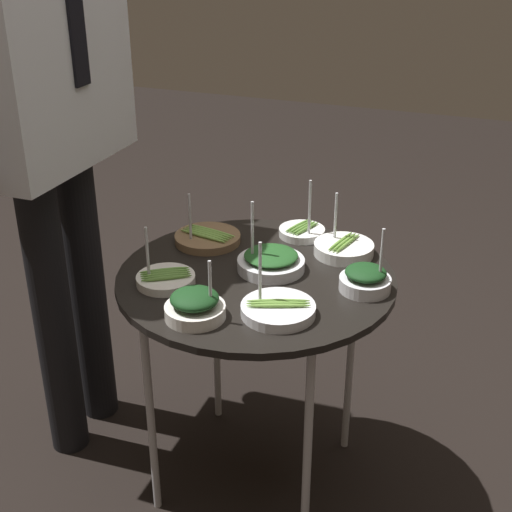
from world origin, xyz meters
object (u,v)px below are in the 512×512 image
at_px(bowl_asparagus_front_center, 166,279).
at_px(bowl_asparagus_far_rim, 344,248).
at_px(serving_cart, 256,290).
at_px(bowl_spinach_back_left, 271,261).
at_px(bowl_asparagus_center, 302,231).
at_px(bowl_asparagus_front_right, 207,238).
at_px(waiter_figure, 39,68).
at_px(bowl_asparagus_front_left, 278,309).
at_px(bowl_spinach_back_right, 365,280).
at_px(bowl_spinach_mid_right, 195,306).

xyz_separation_m(bowl_asparagus_front_center, bowl_asparagus_far_rim, (0.30, -0.35, 0.00)).
bearing_deg(serving_cart, bowl_spinach_back_left, -32.73).
xyz_separation_m(serving_cart, bowl_asparagus_center, (0.25, -0.04, 0.06)).
xyz_separation_m(bowl_spinach_back_left, bowl_asparagus_front_right, (0.09, 0.21, -0.01)).
relative_size(bowl_asparagus_front_right, bowl_asparagus_center, 1.03).
bearing_deg(waiter_figure, serving_cart, -91.13).
distance_m(bowl_asparagus_front_left, bowl_spinach_back_right, 0.23).
xyz_separation_m(serving_cart, waiter_figure, (0.01, 0.55, 0.49)).
distance_m(bowl_asparagus_front_left, bowl_asparagus_front_center, 0.29).
relative_size(bowl_spinach_back_left, bowl_asparagus_front_right, 1.04).
xyz_separation_m(bowl_asparagus_front_left, bowl_asparagus_center, (0.41, 0.07, 0.00)).
bearing_deg(bowl_asparagus_center, bowl_asparagus_far_rim, -117.80).
xyz_separation_m(bowl_asparagus_front_left, bowl_asparagus_far_rim, (0.34, -0.06, 0.00)).
xyz_separation_m(bowl_asparagus_front_left, bowl_asparagus_front_right, (0.28, 0.29, -0.00)).
relative_size(bowl_spinach_back_right, waiter_figure, 0.09).
xyz_separation_m(bowl_asparagus_front_right, bowl_spinach_mid_right, (-0.36, -0.13, 0.02)).
relative_size(bowl_asparagus_front_left, waiter_figure, 0.10).
xyz_separation_m(bowl_spinach_back_left, bowl_asparagus_center, (0.21, -0.01, -0.01)).
relative_size(bowl_asparagus_front_left, bowl_spinach_back_right, 1.02).
height_order(bowl_asparagus_front_right, waiter_figure, waiter_figure).
xyz_separation_m(bowl_spinach_mid_right, waiter_figure, (0.24, 0.50, 0.42)).
bearing_deg(bowl_spinach_mid_right, bowl_asparagus_front_left, -65.28).
height_order(bowl_asparagus_front_left, bowl_spinach_mid_right, bowl_asparagus_front_left).
relative_size(bowl_spinach_back_left, waiter_figure, 0.11).
height_order(bowl_spinach_back_left, bowl_asparagus_far_rim, bowl_spinach_back_left).
bearing_deg(bowl_spinach_back_left, bowl_spinach_mid_right, 164.07).
height_order(bowl_spinach_back_right, bowl_spinach_mid_right, bowl_spinach_back_right).
bearing_deg(bowl_asparagus_front_center, waiter_figure, 71.25).
bearing_deg(bowl_asparagus_far_rim, bowl_asparagus_front_center, 130.56).
bearing_deg(bowl_asparagus_center, bowl_spinach_back_right, -136.15).
distance_m(bowl_asparagus_front_center, bowl_asparagus_center, 0.43).
xyz_separation_m(serving_cart, bowl_spinach_back_left, (0.04, -0.02, 0.07)).
height_order(serving_cart, bowl_asparagus_front_right, bowl_asparagus_front_right).
bearing_deg(bowl_spinach_back_right, bowl_spinach_mid_right, 128.53).
height_order(bowl_spinach_back_left, bowl_asparagus_front_right, bowl_spinach_back_left).
height_order(bowl_asparagus_front_left, bowl_asparagus_far_rim, bowl_asparagus_front_left).
bearing_deg(bowl_spinach_mid_right, bowl_asparagus_front_right, 20.32).
height_order(bowl_spinach_back_left, bowl_asparagus_center, bowl_spinach_back_left).
height_order(bowl_spinach_back_left, bowl_asparagus_front_center, bowl_spinach_back_left).
bearing_deg(bowl_asparagus_front_right, bowl_asparagus_front_center, -179.47).
bearing_deg(bowl_asparagus_front_right, bowl_asparagus_center, -60.22).
distance_m(bowl_spinach_mid_right, waiter_figure, 0.70).
height_order(serving_cart, bowl_asparagus_front_left, bowl_asparagus_front_left).
relative_size(bowl_asparagus_front_right, bowl_spinach_mid_right, 1.22).
xyz_separation_m(bowl_asparagus_far_rim, waiter_figure, (-0.17, 0.72, 0.43)).
bearing_deg(bowl_spinach_back_left, serving_cart, 147.27).
relative_size(serving_cart, waiter_figure, 0.39).
relative_size(bowl_asparagus_far_rim, bowl_spinach_mid_right, 1.07).
distance_m(bowl_asparagus_front_right, waiter_figure, 0.58).
bearing_deg(bowl_asparagus_front_left, bowl_spinach_mid_right, 114.72).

